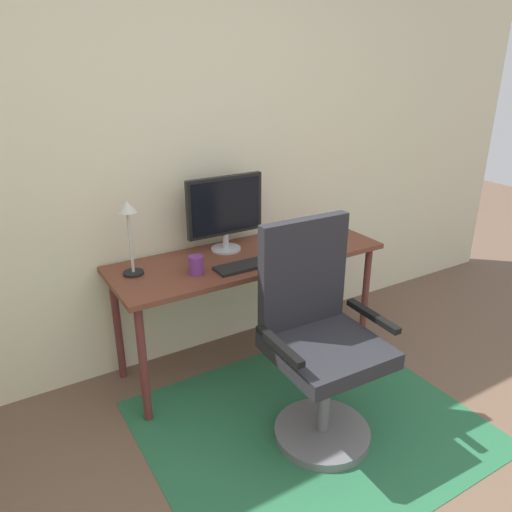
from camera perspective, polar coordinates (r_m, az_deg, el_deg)
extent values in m
cube|color=beige|center=(2.91, -11.64, 11.57)|extent=(6.00, 0.10, 2.60)
cube|color=#25623E|center=(2.77, 6.23, -18.74)|extent=(1.65, 1.41, 0.01)
cube|color=brown|center=(2.93, -0.85, -0.12)|extent=(1.63, 0.56, 0.03)
cylinder|color=brown|center=(2.65, -12.86, -12.13)|extent=(0.04, 0.04, 0.69)
cylinder|color=brown|center=(3.34, 12.47, -4.49)|extent=(0.04, 0.04, 0.69)
cylinder|color=brown|center=(3.02, -15.65, -7.88)|extent=(0.04, 0.04, 0.69)
cylinder|color=brown|center=(3.64, 7.73, -1.86)|extent=(0.04, 0.04, 0.69)
cylinder|color=#B2B2B7|center=(3.00, -3.49, 0.84)|extent=(0.18, 0.18, 0.01)
cylinder|color=#B2B2B7|center=(2.99, -3.51, 1.76)|extent=(0.04, 0.04, 0.09)
cube|color=black|center=(2.92, -3.61, 5.82)|extent=(0.48, 0.04, 0.35)
cube|color=black|center=(2.90, -3.43, 5.73)|extent=(0.44, 0.00, 0.31)
cube|color=black|center=(2.77, -0.51, -0.94)|extent=(0.43, 0.13, 0.02)
ellipsoid|color=white|center=(2.92, 5.43, 0.40)|extent=(0.06, 0.10, 0.03)
cylinder|color=#6B3282|center=(2.67, -6.92, -1.05)|extent=(0.08, 0.08, 0.10)
cube|color=black|center=(3.13, 6.26, 1.66)|extent=(0.10, 0.15, 0.01)
cylinder|color=black|center=(2.74, -13.93, -1.90)|extent=(0.11, 0.11, 0.01)
cylinder|color=beige|center=(2.68, -14.27, 1.51)|extent=(0.02, 0.02, 0.33)
cone|color=beige|center=(2.62, -14.67, 5.55)|extent=(0.10, 0.10, 0.06)
cylinder|color=slate|center=(2.70, 7.60, -19.53)|extent=(0.49, 0.49, 0.05)
cylinder|color=slate|center=(2.55, 7.88, -15.50)|extent=(0.06, 0.06, 0.43)
cube|color=#232328|center=(2.40, 8.20, -10.67)|extent=(0.51, 0.51, 0.08)
cube|color=#232328|center=(2.41, 5.46, -1.94)|extent=(0.48, 0.07, 0.55)
cube|color=black|center=(2.21, 2.69, -10.24)|extent=(0.05, 0.35, 0.03)
cube|color=black|center=(2.50, 13.30, -6.73)|extent=(0.05, 0.35, 0.03)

